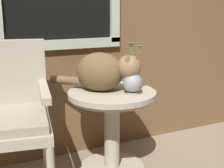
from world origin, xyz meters
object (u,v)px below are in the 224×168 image
(pewter_vase_with_ivy, at_px, (133,79))
(cat, at_px, (103,71))
(wicker_side_table, at_px, (112,117))
(wicker_chair, at_px, (3,111))

(pewter_vase_with_ivy, bearing_deg, cat, 132.41)
(wicker_side_table, distance_m, pewter_vase_with_ivy, 0.32)
(wicker_side_table, relative_size, wicker_chair, 0.63)
(wicker_chair, xyz_separation_m, pewter_vase_with_ivy, (0.80, -0.13, 0.14))
(wicker_side_table, bearing_deg, cat, 140.86)
(wicker_chair, height_order, cat, wicker_chair)
(wicker_chair, relative_size, cat, 1.84)
(cat, xyz_separation_m, pewter_vase_with_ivy, (0.14, -0.15, -0.04))
(wicker_chair, bearing_deg, pewter_vase_with_ivy, -9.09)
(wicker_side_table, relative_size, pewter_vase_with_ivy, 1.80)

